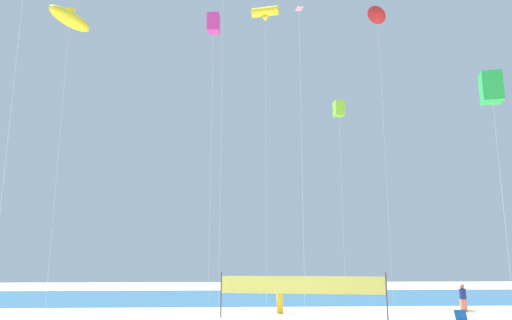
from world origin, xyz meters
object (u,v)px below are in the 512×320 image
at_px(volleyball_net, 301,287).
at_px(kite_lime_box, 339,109).
at_px(kite_yellow_tube, 265,13).
at_px(folding_beach_chair, 463,320).
at_px(kite_green_box, 491,88).
at_px(kite_magenta_box, 213,24).
at_px(kite_yellow_inflatable, 70,19).
at_px(kite_pink_diamond, 299,29).
at_px(beachgoer_navy_shirt, 463,297).
at_px(kite_red_delta, 377,15).
at_px(beachgoer_mustard_shirt, 280,297).

xyz_separation_m(volleyball_net, kite_lime_box, (4.38, 8.61, 12.54)).
bearing_deg(kite_yellow_tube, folding_beach_chair, -38.67).
height_order(kite_green_box, kite_lime_box, kite_lime_box).
relative_size(kite_green_box, kite_lime_box, 0.80).
bearing_deg(kite_yellow_tube, kite_magenta_box, 154.94).
distance_m(kite_green_box, kite_yellow_inflatable, 22.89).
distance_m(kite_pink_diamond, kite_yellow_tube, 5.32).
relative_size(beachgoer_navy_shirt, kite_yellow_tube, 0.09).
height_order(kite_green_box, kite_red_delta, kite_red_delta).
bearing_deg(folding_beach_chair, kite_yellow_tube, 105.55).
bearing_deg(beachgoer_mustard_shirt, kite_yellow_inflatable, -62.62).
relative_size(folding_beach_chair, kite_yellow_tube, 0.05).
height_order(beachgoer_navy_shirt, volleyball_net, volleyball_net).
height_order(beachgoer_mustard_shirt, kite_red_delta, kite_red_delta).
bearing_deg(volleyball_net, kite_yellow_inflatable, 179.74).
bearing_deg(beachgoer_mustard_shirt, beachgoer_navy_shirt, 104.93).
distance_m(beachgoer_navy_shirt, kite_red_delta, 21.84).
relative_size(kite_pink_diamond, kite_red_delta, 0.71).
xyz_separation_m(kite_magenta_box, kite_lime_box, (9.33, 5.79, -3.71)).
xyz_separation_m(beachgoer_mustard_shirt, kite_yellow_inflatable, (-12.24, -2.92, 15.63)).
height_order(kite_green_box, kite_yellow_tube, kite_yellow_tube).
height_order(beachgoer_navy_shirt, kite_green_box, kite_green_box).
distance_m(folding_beach_chair, kite_green_box, 10.93).
bearing_deg(beachgoer_mustard_shirt, folding_beach_chair, 55.16).
relative_size(volleyball_net, kite_yellow_tube, 0.46).
height_order(kite_magenta_box, kite_lime_box, kite_magenta_box).
xyz_separation_m(volleyball_net, kite_yellow_inflatable, (-13.07, 0.06, 14.89)).
bearing_deg(kite_red_delta, beachgoer_navy_shirt, -64.48).
xyz_separation_m(volleyball_net, kite_green_box, (8.65, -4.70, 9.46)).
xyz_separation_m(folding_beach_chair, kite_red_delta, (1.50, 13.42, 21.47)).
relative_size(beachgoer_mustard_shirt, beachgoer_navy_shirt, 1.03).
bearing_deg(kite_yellow_tube, volleyball_net, -37.24).
bearing_deg(kite_pink_diamond, kite_yellow_tube, 109.63).
xyz_separation_m(kite_yellow_tube, kite_lime_box, (6.11, 7.29, -3.78)).
distance_m(folding_beach_chair, volleyball_net, 8.03).
distance_m(kite_green_box, kite_red_delta, 17.04).
relative_size(beachgoer_mustard_shirt, kite_magenta_box, 0.09).
relative_size(kite_green_box, kite_red_delta, 0.52).
relative_size(folding_beach_chair, kite_green_box, 0.07).
bearing_deg(kite_lime_box, kite_yellow_tube, -129.95).
bearing_deg(kite_magenta_box, kite_lime_box, 31.81).
bearing_deg(beachgoer_mustard_shirt, kite_red_delta, 136.55).
xyz_separation_m(kite_pink_diamond, kite_red_delta, (7.94, 11.17, 7.06)).
xyz_separation_m(volleyball_net, kite_yellow_tube, (-1.73, 1.32, 16.32)).
height_order(beachgoer_mustard_shirt, kite_yellow_tube, kite_yellow_tube).
distance_m(beachgoer_mustard_shirt, kite_red_delta, 23.32).
bearing_deg(kite_red_delta, volleyball_net, -132.35).
bearing_deg(folding_beach_chair, kite_lime_box, 61.71).
distance_m(kite_pink_diamond, kite_red_delta, 15.42).
distance_m(beachgoer_mustard_shirt, kite_pink_diamond, 15.12).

